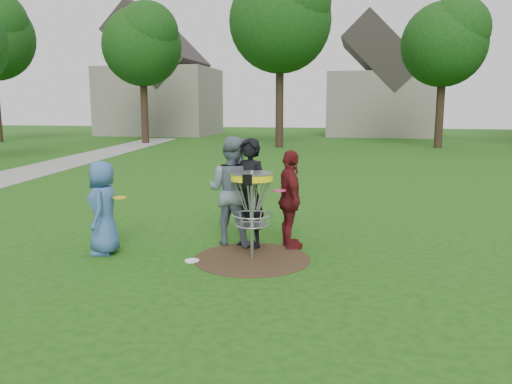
% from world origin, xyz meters
% --- Properties ---
extents(ground, '(100.00, 100.00, 0.00)m').
position_xyz_m(ground, '(0.00, 0.00, 0.00)').
color(ground, '#19470F').
rests_on(ground, ground).
extents(dirt_patch, '(1.80, 1.80, 0.01)m').
position_xyz_m(dirt_patch, '(0.00, 0.00, 0.00)').
color(dirt_patch, '#47331E').
rests_on(dirt_patch, ground).
extents(concrete_path, '(7.75, 39.92, 0.02)m').
position_xyz_m(concrete_path, '(-10.00, 8.00, 0.01)').
color(concrete_path, '#9E9E99').
rests_on(concrete_path, ground).
extents(player_blue, '(0.65, 0.83, 1.49)m').
position_xyz_m(player_blue, '(-2.37, -0.17, 0.74)').
color(player_blue, '#375D99').
rests_on(player_blue, ground).
extents(player_black, '(0.79, 0.70, 1.82)m').
position_xyz_m(player_black, '(-0.18, 0.67, 0.91)').
color(player_black, black).
rests_on(player_black, ground).
extents(player_grey, '(1.01, 0.86, 1.84)m').
position_xyz_m(player_grey, '(-0.51, 0.79, 0.92)').
color(player_grey, slate).
rests_on(player_grey, ground).
extents(player_maroon, '(0.72, 1.03, 1.63)m').
position_xyz_m(player_maroon, '(0.48, 0.76, 0.81)').
color(player_maroon, maroon).
rests_on(player_maroon, ground).
extents(disc_on_grass, '(0.22, 0.22, 0.02)m').
position_xyz_m(disc_on_grass, '(-0.87, -0.30, 0.01)').
color(disc_on_grass, white).
rests_on(disc_on_grass, ground).
extents(disc_golf_basket, '(0.66, 0.67, 1.38)m').
position_xyz_m(disc_golf_basket, '(0.00, -0.00, 1.02)').
color(disc_golf_basket, '#9EA0A5').
rests_on(disc_golf_basket, ground).
extents(held_discs, '(2.65, 0.93, 0.23)m').
position_xyz_m(held_discs, '(-0.56, 0.33, 1.04)').
color(held_discs, yellow).
rests_on(held_discs, ground).
extents(tree_row, '(51.20, 17.42, 9.90)m').
position_xyz_m(tree_row, '(0.44, 20.67, 6.21)').
color(tree_row, '#38281C').
rests_on(tree_row, ground).
extents(house_row, '(44.50, 10.65, 11.62)m').
position_xyz_m(house_row, '(4.78, 33.07, 4.14)').
color(house_row, gray).
rests_on(house_row, ground).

